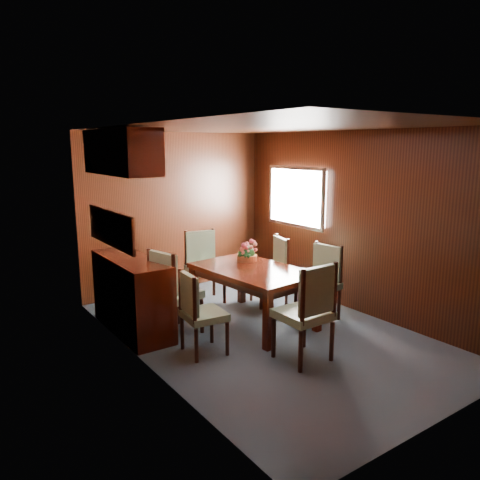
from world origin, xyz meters
TOP-DOWN VIEW (x-y plane):
  - ground at (0.00, 0.00)m, footprint 4.50×4.50m
  - room_shell at (-0.10, 0.33)m, footprint 3.06×4.52m
  - sideboard at (-1.25, 1.00)m, footprint 0.48×1.40m
  - dining_table at (0.08, 0.36)m, footprint 1.09×1.60m
  - chair_left_near at (-0.93, -0.02)m, footprint 0.46×0.47m
  - chair_left_far at (-0.93, 0.59)m, footprint 0.58×0.59m
  - chair_right_near at (0.91, 0.00)m, footprint 0.50×0.51m
  - chair_right_far at (0.77, 0.81)m, footprint 0.55×0.56m
  - chair_head at (-0.10, -0.84)m, footprint 0.51×0.49m
  - chair_foot at (0.04, 1.51)m, footprint 0.55×0.54m
  - flower_centerpiece at (0.25, 0.71)m, footprint 0.28×0.28m

SIDE VIEW (x-z plane):
  - ground at x=0.00m, z-range 0.00..0.00m
  - sideboard at x=-1.25m, z-range 0.00..0.90m
  - chair_left_near at x=-0.93m, z-range 0.05..0.97m
  - chair_right_far at x=0.77m, z-range 0.05..1.01m
  - chair_right_near at x=0.91m, z-range 0.05..1.02m
  - chair_foot at x=0.04m, z-range 0.06..1.07m
  - chair_left_far at x=-0.93m, z-range 0.06..1.10m
  - chair_head at x=-0.10m, z-range 0.06..1.12m
  - dining_table at x=0.08m, z-range 0.26..0.97m
  - flower_centerpiece at x=0.25m, z-range 0.71..0.99m
  - room_shell at x=-0.10m, z-range 0.43..2.84m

